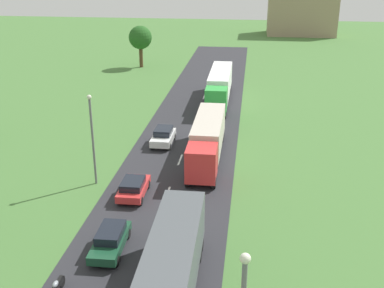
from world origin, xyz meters
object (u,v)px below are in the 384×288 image
lamppost_second (92,135)px  tree_birch (140,38)px  motorcycle_courier (57,287)px  truck_lead (170,275)px  truck_second (207,138)px  truck_third (220,85)px  car_third (133,187)px  distant_building (302,14)px  car_second (110,239)px  car_fourth (163,136)px

lamppost_second → tree_birch: lamppost_second is taller
lamppost_second → motorcycle_courier: bearing=-80.7°
truck_lead → truck_second: 19.98m
truck_lead → truck_third: bearing=90.4°
car_third → lamppost_second: bearing=152.6°
truck_second → distant_building: size_ratio=0.81×
truck_third → car_third: (-4.67, -26.22, -1.42)m
truck_lead → lamppost_second: (-8.55, 13.91, 2.02)m
tree_birch → truck_third: bearing=-52.4°
motorcycle_courier → tree_birch: size_ratio=0.29×
truck_second → car_second: size_ratio=2.84×
truck_second → lamppost_second: size_ratio=1.68×
motorcycle_courier → distant_building: bearing=77.7°
truck_lead → lamppost_second: bearing=121.6°
truck_third → car_fourth: (-4.40, -15.18, -1.34)m
motorcycle_courier → distant_building: (20.89, 96.18, 4.21)m
truck_third → lamppost_second: bearing=-108.8°
truck_lead → car_second: (-4.63, 4.83, -1.39)m
car_second → car_third: size_ratio=1.09×
car_third → truck_lead: bearing=-67.7°
truck_lead → motorcycle_courier: size_ratio=6.63×
car_third → motorcycle_courier: 11.76m
car_fourth → tree_birch: bearing=106.5°
car_second → tree_birch: size_ratio=0.65×
car_third → lamppost_second: size_ratio=0.54×
truck_lead → motorcycle_courier: 6.55m
truck_second → lamppost_second: (-8.53, -6.07, 2.16)m
motorcycle_courier → truck_second: bearing=72.2°
truck_second → distant_building: 77.98m
truck_third → lamppost_second: (-8.28, -24.35, 2.00)m
car_second → distant_building: size_ratio=0.28×
truck_third → car_second: bearing=-97.4°
truck_lead → lamppost_second: lamppost_second is taller
truck_third → tree_birch: (-14.47, 18.79, 2.61)m
car_third → tree_birch: (-9.80, 45.01, 4.03)m
tree_birch → car_fourth: bearing=-73.5°
tree_birch → truck_lead: bearing=-75.5°
truck_second → distant_building: bearing=79.2°
lamppost_second → truck_second: bearing=35.4°
truck_second → car_second: bearing=-106.9°
truck_third → truck_lead: bearing=-89.6°
tree_birch → motorcycle_courier: bearing=-81.6°
lamppost_second → distant_building: size_ratio=0.48×
car_third → car_fourth: (0.27, 11.05, 0.08)m
distant_building → truck_second: bearing=-100.8°
truck_lead → truck_second: size_ratio=1.02×
tree_birch → lamppost_second: bearing=-81.8°
motorcycle_courier → car_fourth: bearing=85.8°
car_second → tree_birch: 53.34m
truck_lead → lamppost_second: 16.45m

